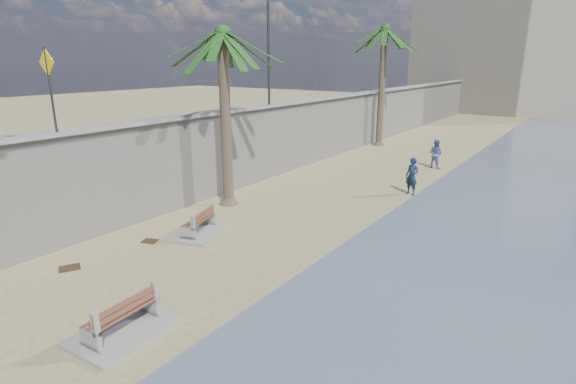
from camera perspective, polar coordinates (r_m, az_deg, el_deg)
The scene contains 14 objects.
ground_plane at distance 11.32m, azimuth -19.19°, elevation -14.59°, with size 140.00×140.00×0.00m, color #9D8E60.
seawall at distance 28.98m, azimuth 7.21°, elevation 8.53°, with size 0.45×70.00×3.50m, color gray.
wall_cap at distance 28.79m, azimuth 7.34°, elevation 12.08°, with size 0.80×70.00×0.12m, color gray.
end_building at distance 58.32m, azimuth 26.00°, elevation 16.15°, with size 18.00×12.00×14.00m, color #B7AA93.
bench_near at distance 10.53m, azimuth -20.31°, elevation -14.80°, with size 1.56×2.18×0.88m.
bench_far at distance 15.43m, azimuth -11.27°, elevation -4.00°, with size 1.88×2.29×0.83m.
palm_mid at distance 17.71m, azimuth -8.34°, elevation 19.16°, with size 5.00×5.00×7.54m.
palm_back at distance 31.34m, azimuth 12.23°, elevation 19.41°, with size 5.00×5.00×8.51m.
pedestrian_sign at distance 14.89m, azimuth -28.08°, elevation 12.61°, with size 0.78×0.07×2.40m.
streetlight at distance 21.92m, azimuth -2.50°, elevation 18.97°, with size 0.28×0.28×5.12m.
person_a at distance 20.13m, azimuth 15.49°, elevation 2.26°, with size 0.68×0.46×1.89m, color #152439.
person_b at distance 25.64m, azimuth 18.23°, elevation 4.84°, with size 0.85×0.66×1.76m, color #4B5A9C.
debris_b at distance 14.28m, azimuth -25.99°, elevation -8.65°, with size 0.56×0.44×0.03m, color #382616.
debris_d at distance 15.33m, azimuth -17.15°, elevation -5.97°, with size 0.47×0.37×0.03m, color #382616.
Camera 1 is at (8.18, -5.41, 5.66)m, focal length 28.00 mm.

